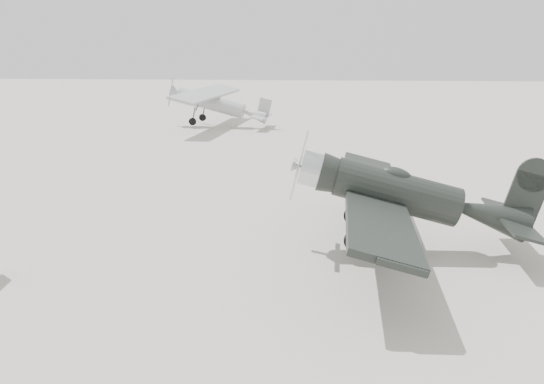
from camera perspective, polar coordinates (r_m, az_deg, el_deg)
The scene contains 3 objects.
ground at distance 17.31m, azimuth -2.68°, elevation -7.27°, with size 160.00×160.00×0.00m, color #B0AA9C.
lowwing_monoplane at distance 17.99m, azimuth 14.38°, elevation -0.35°, with size 8.06×11.24×3.63m.
highwing_monoplane at distance 43.84m, azimuth -6.15°, elevation 9.75°, with size 8.56×12.01×3.39m.
Camera 1 is at (1.88, -15.79, 6.84)m, focal length 35.00 mm.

